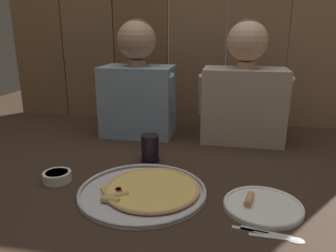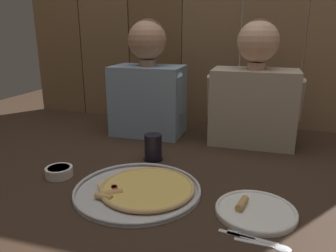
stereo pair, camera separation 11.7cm
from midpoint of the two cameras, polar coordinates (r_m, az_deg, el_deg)
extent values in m
plane|color=#332319|center=(1.15, 2.59, -10.18)|extent=(3.20, 3.20, 0.00)
cylinder|color=silver|center=(1.10, -2.20, -11.26)|extent=(0.42, 0.42, 0.01)
torus|color=silver|center=(1.09, -2.21, -10.89)|extent=(0.42, 0.42, 0.01)
cylinder|color=#B23823|center=(1.10, -0.50, -10.94)|extent=(0.31, 0.31, 0.00)
cylinder|color=#EFC660|center=(1.10, -0.50, -10.71)|extent=(0.29, 0.29, 0.01)
torus|color=tan|center=(1.10, -0.50, -10.71)|extent=(0.31, 0.31, 0.01)
cube|color=#EABC56|center=(1.08, -6.82, -11.49)|extent=(0.07, 0.09, 0.01)
cylinder|color=tan|center=(1.04, -7.92, -12.17)|extent=(0.06, 0.03, 0.02)
cylinder|color=#A3281E|center=(1.09, -6.17, -10.81)|extent=(0.02, 0.02, 0.00)
cube|color=#EABC56|center=(1.10, -7.08, -10.79)|extent=(0.11, 0.11, 0.01)
cylinder|color=tan|center=(1.06, -6.60, -11.54)|extent=(0.07, 0.06, 0.02)
cylinder|color=#A3281E|center=(1.10, -6.33, -10.55)|extent=(0.02, 0.02, 0.00)
cylinder|color=#A3281E|center=(1.10, -6.29, -10.41)|extent=(0.02, 0.02, 0.00)
cylinder|color=white|center=(1.03, 18.29, -14.04)|extent=(0.23, 0.23, 0.01)
torus|color=white|center=(1.03, 18.32, -13.75)|extent=(0.23, 0.23, 0.01)
cylinder|color=tan|center=(1.02, 16.06, -12.87)|extent=(0.04, 0.07, 0.02)
cylinder|color=black|center=(1.35, -0.07, -5.79)|extent=(0.08, 0.08, 0.01)
cylinder|color=black|center=(1.33, -0.07, -3.64)|extent=(0.07, 0.07, 0.10)
cylinder|color=white|center=(1.24, -15.84, -7.74)|extent=(0.10, 0.10, 0.03)
cylinder|color=#B23823|center=(1.24, -15.87, -7.37)|extent=(0.08, 0.08, 0.02)
cube|color=silver|center=(0.92, 19.31, -18.23)|extent=(0.10, 0.03, 0.01)
cube|color=silver|center=(0.93, 15.15, -17.60)|extent=(0.04, 0.03, 0.01)
cube|color=silver|center=(0.92, 15.58, -17.81)|extent=(0.10, 0.03, 0.01)
cube|color=silver|center=(0.92, 20.56, -18.65)|extent=(0.06, 0.03, 0.00)
cube|color=silver|center=(0.91, 18.43, -18.71)|extent=(0.10, 0.02, 0.01)
ellipsoid|color=silver|center=(0.91, 23.04, -18.93)|extent=(0.05, 0.03, 0.01)
cube|color=#849EB7|center=(1.64, -1.42, 4.43)|extent=(0.34, 0.22, 0.34)
cylinder|color=tan|center=(1.61, -1.47, 10.92)|extent=(0.08, 0.08, 0.03)
sphere|color=tan|center=(1.60, -1.50, 14.72)|extent=(0.18, 0.18, 0.18)
sphere|color=brown|center=(1.62, -1.34, 15.22)|extent=(0.17, 0.17, 0.17)
cylinder|color=#849EB7|center=(1.65, -6.95, 6.19)|extent=(0.08, 0.11, 0.20)
cylinder|color=#849EB7|center=(1.55, 3.49, 5.64)|extent=(0.08, 0.13, 0.20)
cube|color=#B2A38E|center=(1.56, 16.68, 3.13)|extent=(0.38, 0.21, 0.34)
cylinder|color=#DBAD8E|center=(1.53, 17.26, 9.92)|extent=(0.08, 0.08, 0.03)
sphere|color=#DBAD8E|center=(1.52, 17.60, 13.84)|extent=(0.18, 0.18, 0.18)
sphere|color=brown|center=(1.54, 17.64, 14.35)|extent=(0.17, 0.17, 0.17)
cylinder|color=#B2A38E|center=(1.52, 10.47, 5.19)|extent=(0.08, 0.12, 0.20)
cylinder|color=#B2A38E|center=(1.52, 23.14, 4.14)|extent=(0.08, 0.12, 0.20)
camera|label=1|loc=(0.06, -87.14, 0.85)|focal=35.08mm
camera|label=2|loc=(0.06, 92.86, -0.85)|focal=35.08mm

